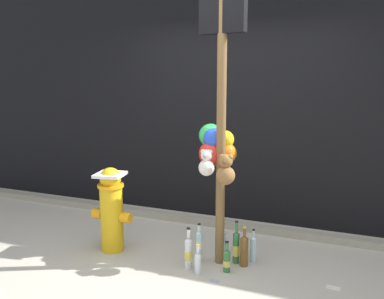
% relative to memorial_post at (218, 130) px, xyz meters
% --- Properties ---
extents(ground_plane, '(14.00, 14.00, 0.00)m').
position_rel_memorial_post_xyz_m(ground_plane, '(-0.16, -0.39, -1.29)').
color(ground_plane, '#ADA899').
extents(building_wall, '(10.00, 0.20, 3.17)m').
position_rel_memorial_post_xyz_m(building_wall, '(-0.16, 1.31, 0.29)').
color(building_wall, black).
rests_on(building_wall, ground_plane).
extents(curb_strip, '(8.00, 0.12, 0.08)m').
position_rel_memorial_post_xyz_m(curb_strip, '(-0.16, 0.86, -1.25)').
color(curb_strip, gray).
rests_on(curb_strip, ground_plane).
extents(memorial_post, '(0.49, 0.46, 2.53)m').
position_rel_memorial_post_xyz_m(memorial_post, '(0.00, 0.00, 0.00)').
color(memorial_post, brown).
rests_on(memorial_post, ground_plane).
extents(fire_hydrant, '(0.44, 0.32, 0.88)m').
position_rel_memorial_post_xyz_m(fire_hydrant, '(-1.08, -0.19, -0.83)').
color(fire_hydrant, gold).
rests_on(fire_hydrant, ground_plane).
extents(bottle_0, '(0.08, 0.08, 0.40)m').
position_rel_memorial_post_xyz_m(bottle_0, '(-0.19, -0.28, -1.13)').
color(bottle_0, silver).
rests_on(bottle_0, ground_plane).
extents(bottle_1, '(0.07, 0.07, 0.30)m').
position_rel_memorial_post_xyz_m(bottle_1, '(0.17, -0.21, -1.18)').
color(bottle_1, '#337038').
rests_on(bottle_1, ground_plane).
extents(bottle_2, '(0.08, 0.08, 0.39)m').
position_rel_memorial_post_xyz_m(bottle_2, '(0.29, -0.03, -1.13)').
color(bottle_2, brown).
rests_on(bottle_2, ground_plane).
extents(bottle_3, '(0.07, 0.07, 0.43)m').
position_rel_memorial_post_xyz_m(bottle_3, '(0.20, -0.00, -1.13)').
color(bottle_3, '#337038').
rests_on(bottle_3, ground_plane).
extents(bottle_4, '(0.07, 0.07, 0.35)m').
position_rel_memorial_post_xyz_m(bottle_4, '(0.01, 0.19, -1.16)').
color(bottle_4, '#B2DBEA').
rests_on(bottle_4, ground_plane).
extents(bottle_5, '(0.06, 0.06, 0.39)m').
position_rel_memorial_post_xyz_m(bottle_5, '(-0.14, -0.12, -1.12)').
color(bottle_5, '#B2DBEA').
rests_on(bottle_5, ground_plane).
extents(bottle_6, '(0.06, 0.06, 0.29)m').
position_rel_memorial_post_xyz_m(bottle_6, '(-0.07, -0.34, -1.18)').
color(bottle_6, silver).
rests_on(bottle_6, ground_plane).
extents(bottle_7, '(0.06, 0.06, 0.33)m').
position_rel_memorial_post_xyz_m(bottle_7, '(0.35, 0.09, -1.16)').
color(bottle_7, '#B2DBEA').
rests_on(bottle_7, ground_plane).
extents(litter_0, '(0.12, 0.08, 0.01)m').
position_rel_memorial_post_xyz_m(litter_0, '(1.11, -0.16, -1.29)').
color(litter_0, silver).
rests_on(litter_0, ground_plane).
extents(litter_1, '(0.08, 0.15, 0.01)m').
position_rel_memorial_post_xyz_m(litter_1, '(-0.00, 0.99, -1.29)').
color(litter_1, tan).
rests_on(litter_1, ground_plane).
extents(litter_2, '(0.10, 0.06, 0.01)m').
position_rel_memorial_post_xyz_m(litter_2, '(0.12, -0.42, -1.29)').
color(litter_2, '#8C99B2').
rests_on(litter_2, ground_plane).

